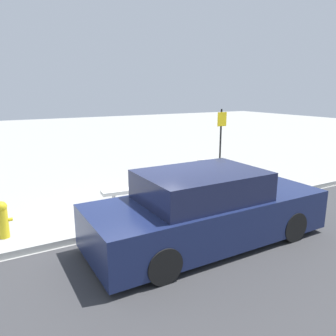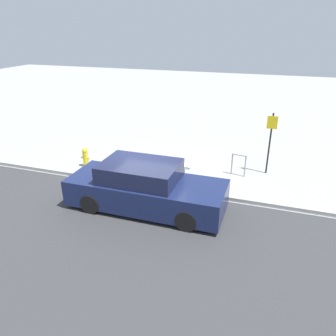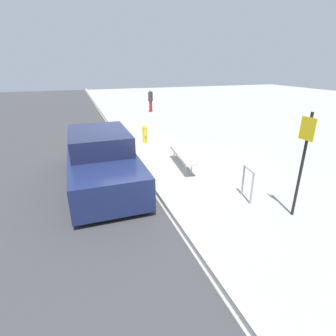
# 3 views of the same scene
# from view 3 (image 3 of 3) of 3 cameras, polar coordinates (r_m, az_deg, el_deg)

# --- Properties ---
(ground_plane) EXTENTS (60.00, 60.00, 0.00)m
(ground_plane) POSITION_cam_3_polar(r_m,az_deg,el_deg) (8.53, -5.73, -0.20)
(ground_plane) COLOR #9E9E99
(curb) EXTENTS (60.00, 0.20, 0.13)m
(curb) POSITION_cam_3_polar(r_m,az_deg,el_deg) (8.50, -5.75, 0.21)
(curb) COLOR #A8A8A3
(curb) RESTS_ON ground_plane
(bench) EXTENTS (2.01, 0.56, 0.48)m
(bench) POSITION_cam_3_polar(r_m,az_deg,el_deg) (8.52, 3.14, 2.88)
(bench) COLOR #99999E
(bench) RESTS_ON ground_plane
(bike_rack) EXTENTS (0.55, 0.15, 0.83)m
(bike_rack) POSITION_cam_3_polar(r_m,az_deg,el_deg) (6.72, 16.99, -2.64)
(bike_rack) COLOR #99999E
(bike_rack) RESTS_ON ground_plane
(sign_post) EXTENTS (0.36, 0.08, 2.30)m
(sign_post) POSITION_cam_3_polar(r_m,az_deg,el_deg) (6.08, 27.34, 2.20)
(sign_post) COLOR black
(sign_post) RESTS_ON ground_plane
(fire_hydrant) EXTENTS (0.36, 0.22, 0.77)m
(fire_hydrant) POSITION_cam_3_polar(r_m,az_deg,el_deg) (11.32, -5.05, 7.51)
(fire_hydrant) COLOR gold
(fire_hydrant) RESTS_ON ground_plane
(pedestrian) EXTENTS (0.40, 0.38, 1.57)m
(pedestrian) POSITION_cam_3_polar(r_m,az_deg,el_deg) (19.03, -3.82, 14.62)
(pedestrian) COLOR maroon
(pedestrian) RESTS_ON ground_plane
(parked_car_near) EXTENTS (4.70, 1.81, 1.44)m
(parked_car_near) POSITION_cam_3_polar(r_m,az_deg,el_deg) (7.66, -14.33, 1.90)
(parked_car_near) COLOR black
(parked_car_near) RESTS_ON ground_plane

